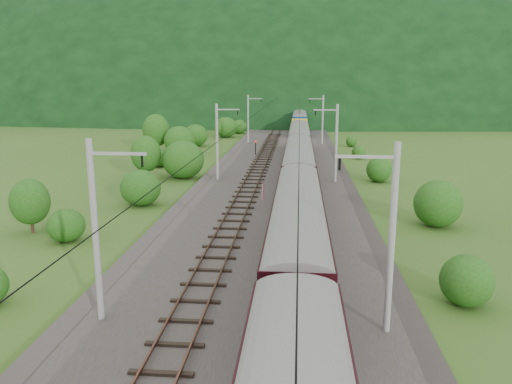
{
  "coord_description": "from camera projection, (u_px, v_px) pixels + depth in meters",
  "views": [
    {
      "loc": [
        2.38,
        -19.67,
        10.62
      ],
      "look_at": [
        -0.71,
        16.02,
        2.6
      ],
      "focal_mm": 35.0,
      "sensor_mm": 36.0,
      "label": 1
    }
  ],
  "objects": [
    {
      "name": "ground",
      "position": [
        240.0,
        331.0,
        21.64
      ],
      "size": [
        600.0,
        600.0,
        0.0
      ],
      "primitive_type": "plane",
      "color": "#2E5019",
      "rests_on": "ground"
    },
    {
      "name": "railbed",
      "position": [
        259.0,
        251.0,
        31.33
      ],
      "size": [
        14.0,
        220.0,
        0.3
      ],
      "primitive_type": "cube",
      "color": "#38332D",
      "rests_on": "ground"
    },
    {
      "name": "track_left",
      "position": [
        221.0,
        247.0,
        31.48
      ],
      "size": [
        2.4,
        220.0,
        0.27
      ],
      "color": "brown",
      "rests_on": "railbed"
    },
    {
      "name": "track_right",
      "position": [
        297.0,
        249.0,
        31.08
      ],
      "size": [
        2.4,
        220.0,
        0.27
      ],
      "color": "brown",
      "rests_on": "railbed"
    },
    {
      "name": "catenary_left",
      "position": [
        218.0,
        140.0,
        52.29
      ],
      "size": [
        2.54,
        192.28,
        8.0
      ],
      "color": "gray",
      "rests_on": "railbed"
    },
    {
      "name": "catenary_right",
      "position": [
        336.0,
        141.0,
        51.25
      ],
      "size": [
        2.54,
        192.28,
        8.0
      ],
      "color": "gray",
      "rests_on": "railbed"
    },
    {
      "name": "overhead_wires",
      "position": [
        259.0,
        141.0,
        29.81
      ],
      "size": [
        4.83,
        198.0,
        0.03
      ],
      "color": "black",
      "rests_on": "ground"
    },
    {
      "name": "mountain_main",
      "position": [
        296.0,
        100.0,
        274.42
      ],
      "size": [
        504.0,
        360.0,
        244.0
      ],
      "primitive_type": "ellipsoid",
      "color": "black",
      "rests_on": "ground"
    },
    {
      "name": "mountain_ridge",
      "position": [
        111.0,
        97.0,
        323.42
      ],
      "size": [
        336.0,
        280.0,
        132.0
      ],
      "primitive_type": "ellipsoid",
      "color": "black",
      "rests_on": "ground"
    },
    {
      "name": "train",
      "position": [
        299.0,
        179.0,
        37.48
      ],
      "size": [
        2.83,
        135.21,
        4.91
      ],
      "color": "black",
      "rests_on": "ground"
    },
    {
      "name": "hazard_post_near",
      "position": [
        263.0,
        192.0,
        44.07
      ],
      "size": [
        0.15,
        0.15,
        1.42
      ],
      "primitive_type": "cylinder",
      "color": "red",
      "rests_on": "railbed"
    },
    {
      "name": "hazard_post_far",
      "position": [
        284.0,
        158.0,
        62.3
      ],
      "size": [
        0.17,
        0.17,
        1.63
      ],
      "primitive_type": "cylinder",
      "color": "red",
      "rests_on": "railbed"
    },
    {
      "name": "signal",
      "position": [
        256.0,
        147.0,
        70.8
      ],
      "size": [
        0.22,
        0.22,
        1.98
      ],
      "color": "black",
      "rests_on": "railbed"
    },
    {
      "name": "vegetation_left",
      "position": [
        91.0,
        188.0,
        39.44
      ],
      "size": [
        13.19,
        144.1,
        6.19
      ],
      "color": "#214813",
      "rests_on": "ground"
    },
    {
      "name": "vegetation_right",
      "position": [
        437.0,
        219.0,
        34.49
      ],
      "size": [
        6.32,
        104.15,
        3.15
      ],
      "color": "#214813",
      "rests_on": "ground"
    }
  ]
}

